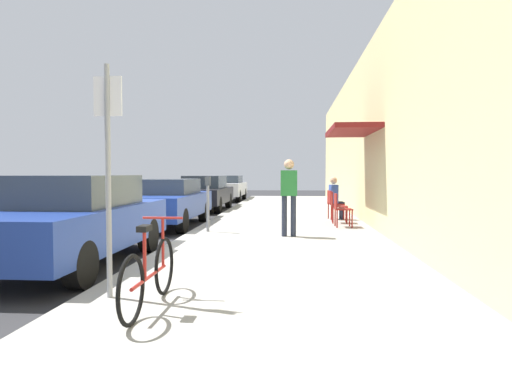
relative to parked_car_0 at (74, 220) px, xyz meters
name	(u,v)px	position (x,y,z in m)	size (l,w,h in m)	color
ground_plane	(172,247)	(1.10, 1.91, -0.76)	(60.00, 60.00, 0.00)	#2D2D30
sidewalk_slab	(284,232)	(3.35, 3.91, -0.70)	(4.50, 32.00, 0.12)	#9E9B93
building_facade	(384,132)	(5.74, 3.91, 1.75)	(1.40, 32.00, 5.02)	beige
parked_car_0	(74,220)	(0.00, 0.00, 0.00)	(1.80, 4.40, 1.48)	navy
parked_car_1	(166,202)	(0.00, 5.30, -0.05)	(1.80, 4.40, 1.35)	navy
parked_car_2	(205,192)	(0.00, 10.78, -0.03)	(1.80, 4.40, 1.41)	black
parked_car_3	(227,187)	(0.00, 17.08, -0.03)	(1.80, 4.40, 1.39)	silver
parking_meter	(208,200)	(1.55, 3.44, 0.13)	(0.12, 0.10, 1.32)	slate
street_sign	(108,162)	(1.50, -2.13, 0.88)	(0.32, 0.06, 2.60)	gray
bicycle_0	(150,274)	(2.08, -2.49, -0.28)	(0.46, 1.71, 0.90)	black
cafe_chair_0	(340,208)	(4.81, 4.60, -0.14)	(0.45, 0.45, 0.87)	maroon
cafe_chair_1	(337,205)	(4.81, 5.53, -0.14)	(0.46, 0.46, 0.87)	maroon
cafe_chair_2	(333,203)	(4.81, 6.52, -0.14)	(0.50, 0.50, 0.87)	maroon
seated_patron_2	(335,196)	(4.87, 6.53, 0.06)	(0.47, 0.41, 1.29)	#232838
pedestrian_standing	(289,191)	(3.48, 2.79, 0.36)	(0.36, 0.22, 1.70)	#232838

